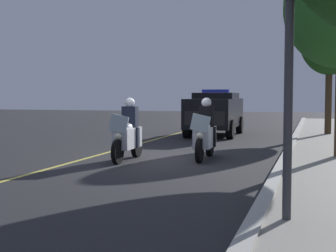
% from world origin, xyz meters
% --- Properties ---
extents(ground_plane, '(80.00, 80.00, 0.00)m').
position_xyz_m(ground_plane, '(0.00, 0.00, 0.00)').
color(ground_plane, '#28282B').
extents(curb_strip, '(48.00, 0.24, 0.15)m').
position_xyz_m(curb_strip, '(0.00, 3.30, 0.07)').
color(curb_strip, '#B7B5AD').
rests_on(curb_strip, ground).
extents(lane_stripe_center, '(48.00, 0.12, 0.01)m').
position_xyz_m(lane_stripe_center, '(0.00, -2.12, 0.00)').
color(lane_stripe_center, '#E0D14C').
rests_on(lane_stripe_center, ground).
extents(police_motorcycle_lead_left, '(2.14, 0.57, 1.72)m').
position_xyz_m(police_motorcycle_lead_left, '(0.47, -0.84, 0.70)').
color(police_motorcycle_lead_left, black).
rests_on(police_motorcycle_lead_left, ground).
extents(police_motorcycle_lead_right, '(2.14, 0.57, 1.72)m').
position_xyz_m(police_motorcycle_lead_right, '(-0.38, 1.13, 0.70)').
color(police_motorcycle_lead_right, black).
rests_on(police_motorcycle_lead_right, ground).
extents(police_suv, '(4.95, 2.18, 2.05)m').
position_xyz_m(police_suv, '(-8.31, -0.18, 1.07)').
color(police_suv, black).
rests_on(police_suv, ground).
extents(traffic_light, '(0.38, 0.28, 3.84)m').
position_xyz_m(traffic_light, '(6.06, 3.70, 2.91)').
color(traffic_light, '#38383D').
rests_on(traffic_light, sidewalk_strip).
extents(tree_far_back, '(2.62, 2.62, 5.88)m').
position_xyz_m(tree_far_back, '(-9.46, 4.62, 4.30)').
color(tree_far_back, '#42301E').
rests_on(tree_far_back, sidewalk_strip).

